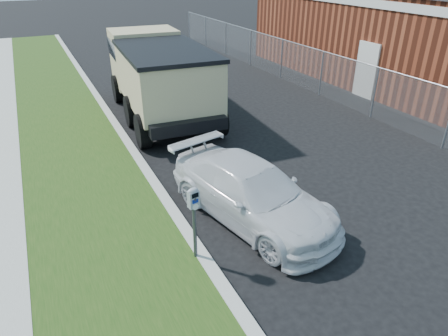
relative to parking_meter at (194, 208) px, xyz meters
name	(u,v)px	position (x,y,z in m)	size (l,w,h in m)	color
ground	(298,213)	(2.72, 0.50, -1.21)	(120.00, 120.00, 0.00)	black
streetside	(27,227)	(-2.84, 2.50, -1.14)	(6.12, 50.00, 0.15)	#97978E
chainlink_fence	(322,65)	(8.72, 7.50, 0.05)	(0.06, 30.06, 30.00)	slate
brick_building	(412,29)	(14.72, 8.50, 0.91)	(9.20, 14.20, 4.17)	maroon
parking_meter	(194,208)	(0.00, 0.00, 0.00)	(0.22, 0.17, 1.48)	#3F4247
white_wagon	(251,191)	(1.68, 0.90, -0.58)	(1.76, 4.33, 1.26)	silver
dump_truck	(158,73)	(1.96, 8.22, 0.31)	(3.15, 7.06, 2.70)	black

